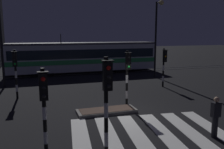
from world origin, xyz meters
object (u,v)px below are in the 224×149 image
at_px(traffic_light_corner_far_left, 15,67).
at_px(pedestrian_waiting_at_kerb, 215,117).
at_px(street_lamp_trackside_left, 0,31).
at_px(traffic_light_median_centre, 128,70).
at_px(street_lamp_trackside_right, 157,30).
at_px(tram, 84,57).
at_px(traffic_light_corner_far_right, 164,62).
at_px(traffic_light_corner_near_left, 44,100).
at_px(traffic_light_kerb_mid_left, 107,94).

distance_m(traffic_light_corner_far_left, pedestrian_waiting_at_kerb, 12.05).
bearing_deg(street_lamp_trackside_left, traffic_light_median_centre, -46.09).
bearing_deg(street_lamp_trackside_left, street_lamp_trackside_right, 1.19).
bearing_deg(tram, pedestrian_waiting_at_kerb, -84.22).
relative_size(street_lamp_trackside_right, pedestrian_waiting_at_kerb, 4.18).
bearing_deg(traffic_light_corner_far_left, traffic_light_median_centre, -31.75).
distance_m(traffic_light_corner_far_right, street_lamp_trackside_right, 4.92).
bearing_deg(tram, street_lamp_trackside_left, -146.13).
distance_m(street_lamp_trackside_right, pedestrian_waiting_at_kerb, 14.15).
distance_m(traffic_light_corner_near_left, traffic_light_corner_far_left, 8.51).
relative_size(traffic_light_corner_far_right, tram, 0.19).
xyz_separation_m(traffic_light_corner_near_left, pedestrian_waiting_at_kerb, (6.65, -0.49, -1.16)).
bearing_deg(street_lamp_trackside_right, tram, 142.22).
relative_size(street_lamp_trackside_right, tram, 0.45).
distance_m(traffic_light_corner_near_left, traffic_light_corner_far_right, 12.74).
xyz_separation_m(traffic_light_corner_far_right, tram, (-4.61, 8.67, -0.27)).
relative_size(traffic_light_kerb_mid_left, street_lamp_trackside_left, 0.51).
distance_m(traffic_light_median_centre, pedestrian_waiting_at_kerb, 5.52).
bearing_deg(street_lamp_trackside_left, traffic_light_corner_far_right, -17.04).
relative_size(traffic_light_corner_near_left, tram, 0.19).
height_order(traffic_light_corner_near_left, traffic_light_corner_far_left, traffic_light_corner_far_left).
xyz_separation_m(traffic_light_corner_far_left, street_lamp_trackside_left, (-1.17, 3.82, 2.27)).
height_order(traffic_light_median_centre, street_lamp_trackside_left, street_lamp_trackside_left).
relative_size(traffic_light_corner_near_left, traffic_light_corner_far_right, 1.01).
bearing_deg(tram, traffic_light_corner_near_left, -105.78).
bearing_deg(traffic_light_corner_near_left, street_lamp_trackside_right, 48.85).
relative_size(traffic_light_corner_near_left, traffic_light_corner_far_left, 0.97).
xyz_separation_m(traffic_light_median_centre, tram, (0.05, 12.63, -0.39)).
relative_size(traffic_light_median_centre, tram, 0.20).
height_order(traffic_light_median_centre, traffic_light_kerb_mid_left, traffic_light_kerb_mid_left).
height_order(traffic_light_corner_near_left, tram, tram).
xyz_separation_m(traffic_light_kerb_mid_left, street_lamp_trackside_left, (-4.47, 13.15, 2.06)).
bearing_deg(traffic_light_median_centre, traffic_light_corner_far_left, 148.25).
relative_size(traffic_light_corner_far_right, pedestrian_waiting_at_kerb, 1.79).
height_order(traffic_light_kerb_mid_left, street_lamp_trackside_right, street_lamp_trackside_right).
relative_size(traffic_light_median_centre, traffic_light_kerb_mid_left, 0.93).
relative_size(traffic_light_corner_far_left, street_lamp_trackside_left, 0.47).
bearing_deg(street_lamp_trackside_left, traffic_light_kerb_mid_left, -71.25).
distance_m(traffic_light_corner_far_left, street_lamp_trackside_right, 13.20).
relative_size(street_lamp_trackside_left, tram, 0.43).
relative_size(traffic_light_median_centre, street_lamp_trackside_right, 0.45).
bearing_deg(street_lamp_trackside_right, traffic_light_kerb_mid_left, -123.86).
xyz_separation_m(traffic_light_corner_far_left, traffic_light_kerb_mid_left, (3.30, -9.34, 0.21)).
xyz_separation_m(traffic_light_kerb_mid_left, street_lamp_trackside_right, (9.01, 13.43, 2.23)).
bearing_deg(pedestrian_waiting_at_kerb, traffic_light_corner_near_left, 175.78).
relative_size(traffic_light_corner_far_left, traffic_light_median_centre, 0.98).
xyz_separation_m(traffic_light_corner_near_left, tram, (4.86, 17.19, -0.29)).
height_order(traffic_light_corner_far_left, street_lamp_trackside_right, street_lamp_trackside_right).
relative_size(street_lamp_trackside_left, pedestrian_waiting_at_kerb, 4.00).
bearing_deg(pedestrian_waiting_at_kerb, tram, 95.78).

